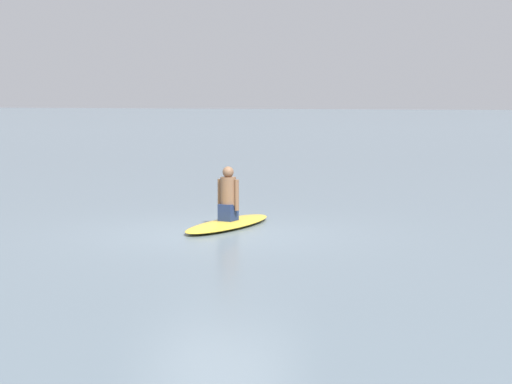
# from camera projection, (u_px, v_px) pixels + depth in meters

# --- Properties ---
(ground_plane) EXTENTS (400.00, 400.00, 0.00)m
(ground_plane) POSITION_uv_depth(u_px,v_px,m) (219.00, 234.00, 14.70)
(ground_plane) COLOR slate
(surfboard) EXTENTS (0.81, 2.67, 0.11)m
(surfboard) POSITION_uv_depth(u_px,v_px,m) (228.00, 224.00, 15.55)
(surfboard) COLOR gold
(surfboard) RESTS_ON ground
(person_paddler) EXTENTS (0.41, 0.32, 0.95)m
(person_paddler) POSITION_uv_depth(u_px,v_px,m) (228.00, 196.00, 15.50)
(person_paddler) COLOR navy
(person_paddler) RESTS_ON surfboard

